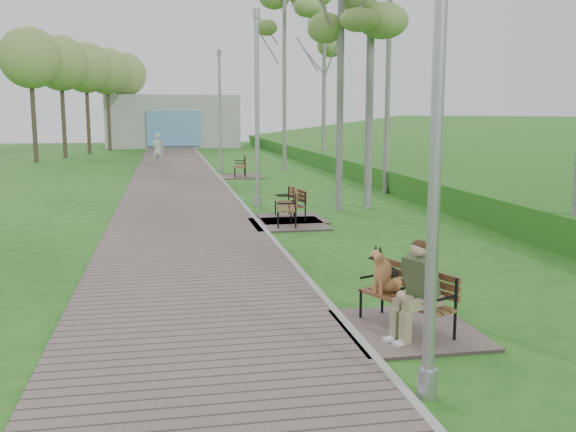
# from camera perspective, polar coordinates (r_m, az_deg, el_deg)

# --- Properties ---
(walkway) EXTENTS (3.50, 67.00, 0.04)m
(walkway) POSITION_cam_1_polar(r_m,az_deg,el_deg) (22.10, -9.71, 2.26)
(walkway) COLOR #6B5A57
(walkway) RESTS_ON ground
(kerb) EXTENTS (0.10, 67.00, 0.05)m
(kerb) POSITION_cam_1_polar(r_m,az_deg,el_deg) (22.20, -5.19, 2.39)
(kerb) COLOR #999993
(kerb) RESTS_ON ground
(embankment) EXTENTS (14.00, 70.00, 1.60)m
(embankment) POSITION_cam_1_polar(r_m,az_deg,el_deg) (24.99, 23.77, 2.35)
(embankment) COLOR #428728
(embankment) RESTS_ON ground
(building_north) EXTENTS (10.00, 5.20, 4.00)m
(building_north) POSITION_cam_1_polar(r_m,az_deg,el_deg) (51.42, -10.17, 8.27)
(building_north) COLOR #9E9E99
(building_north) RESTS_ON ground
(bench_main) EXTENTS (1.57, 1.74, 1.37)m
(bench_main) POSITION_cam_1_polar(r_m,az_deg,el_deg) (7.83, 10.25, -7.55)
(bench_main) COLOR #6B5A57
(bench_main) RESTS_ON ground
(bench_second) EXTENTS (1.70, 1.89, 1.04)m
(bench_second) POSITION_cam_1_polar(r_m,az_deg,el_deg) (15.09, -0.12, -0.09)
(bench_second) COLOR #6B5A57
(bench_second) RESTS_ON ground
(bench_third) EXTENTS (1.55, 1.73, 0.95)m
(bench_third) POSITION_cam_1_polar(r_m,az_deg,el_deg) (15.86, 0.18, 0.29)
(bench_third) COLOR #6B5A57
(bench_third) RESTS_ON ground
(bench_far) EXTENTS (1.79, 1.99, 1.10)m
(bench_far) POSITION_cam_1_polar(r_m,az_deg,el_deg) (26.67, -4.29, 3.91)
(bench_far) COLOR #6B5A57
(bench_far) RESTS_ON ground
(lamp_post_near) EXTENTS (0.19, 0.19, 4.84)m
(lamp_post_near) POSITION_cam_1_polar(r_m,az_deg,el_deg) (5.75, 13.00, 5.48)
(lamp_post_near) COLOR #A0A3A8
(lamp_post_near) RESTS_ON ground
(lamp_post_second) EXTENTS (0.21, 0.21, 5.38)m
(lamp_post_second) POSITION_cam_1_polar(r_m,az_deg,el_deg) (17.87, -2.76, 8.80)
(lamp_post_second) COLOR #A0A3A8
(lamp_post_second) RESTS_ON ground
(lamp_post_third) EXTENTS (0.21, 0.21, 5.33)m
(lamp_post_third) POSITION_cam_1_polar(r_m,az_deg,el_deg) (28.58, -6.07, 8.82)
(lamp_post_third) COLOR #A0A3A8
(lamp_post_third) RESTS_ON ground
(pedestrian_near) EXTENTS (0.69, 0.54, 1.67)m
(pedestrian_near) POSITION_cam_1_polar(r_m,az_deg,el_deg) (32.38, -11.47, 5.78)
(pedestrian_near) COLOR white
(pedestrian_near) RESTS_ON ground
(birch_far_b) EXTENTS (2.39, 2.39, 8.69)m
(birch_far_b) POSITION_cam_1_polar(r_m,az_deg,el_deg) (29.66, -0.32, 17.27)
(birch_far_b) COLOR silver
(birch_far_b) RESTS_ON ground
(birch_far_c) EXTENTS (2.47, 2.47, 8.36)m
(birch_far_c) POSITION_cam_1_polar(r_m,az_deg,el_deg) (31.72, 3.26, 16.25)
(birch_far_c) COLOR silver
(birch_far_c) RESTS_ON ground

